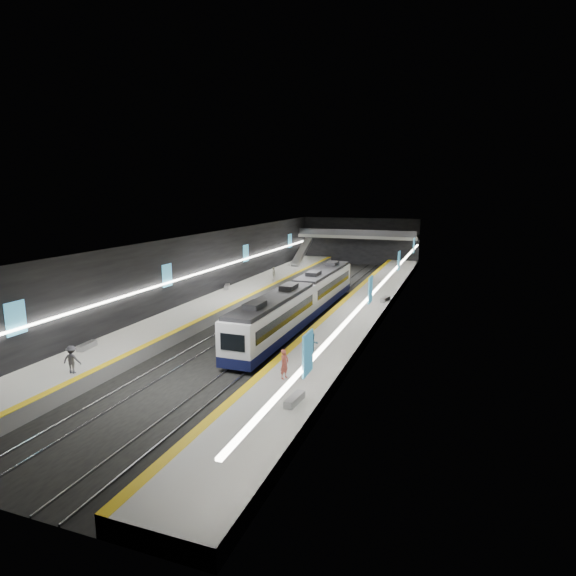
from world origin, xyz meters
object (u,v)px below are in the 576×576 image
at_px(train, 302,299).
at_px(passenger_left_a, 274,274).
at_px(bench_right_far, 385,299).
at_px(bench_left_near, 87,346).
at_px(bench_left_far, 227,287).
at_px(passenger_left_b, 72,360).
at_px(bench_right_near, 295,400).
at_px(passenger_right_a, 284,364).
at_px(escalator, 302,252).
at_px(passenger_right_b, 313,345).

height_order(train, passenger_left_a, train).
height_order(bench_right_far, passenger_left_a, passenger_left_a).
bearing_deg(bench_left_near, bench_left_far, 87.54).
relative_size(train, bench_left_near, 16.92).
xyz_separation_m(passenger_left_a, passenger_left_b, (-0.08, -34.74, 0.03)).
bearing_deg(bench_right_near, passenger_right_a, 124.60).
distance_m(bench_right_near, passenger_left_b, 14.99).
relative_size(bench_left_far, passenger_left_b, 1.02).
distance_m(bench_left_far, passenger_right_a, 29.17).
distance_m(train, escalator, 31.40).
relative_size(passenger_right_b, passenger_left_a, 0.93).
bearing_deg(bench_left_far, train, -53.88).
height_order(train, passenger_left_b, train).
xyz_separation_m(bench_left_near, passenger_right_b, (16.31, 4.37, 0.61)).
relative_size(bench_right_near, passenger_right_a, 0.97).
distance_m(bench_left_far, passenger_left_a, 7.59).
bearing_deg(escalator, passenger_left_b, -88.53).
bearing_deg(train, bench_right_near, -72.56).
height_order(passenger_left_a, passenger_left_b, passenger_left_b).
height_order(bench_left_near, bench_right_near, bench_right_near).
relative_size(bench_left_far, bench_right_far, 0.98).
relative_size(escalator, passenger_left_b, 4.35).
xyz_separation_m(passenger_right_b, passenger_left_a, (-13.49, 26.14, 0.07)).
relative_size(bench_left_near, passenger_left_a, 1.00).
relative_size(passenger_right_a, passenger_left_b, 1.03).
distance_m(bench_right_near, passenger_right_a, 3.74).
distance_m(bench_left_near, passenger_left_a, 30.65).
height_order(escalator, bench_right_near, escalator).
relative_size(bench_right_near, passenger_left_a, 1.03).
bearing_deg(bench_right_near, bench_right_far, 93.60).
height_order(passenger_right_b, passenger_left_a, passenger_left_a).
bearing_deg(passenger_right_b, train, 67.18).
xyz_separation_m(bench_left_far, bench_right_far, (19.00, -0.29, 0.00)).
bearing_deg(passenger_left_a, passenger_right_a, 17.67).
bearing_deg(escalator, bench_right_far, -53.15).
bearing_deg(passenger_right_a, passenger_left_b, 122.14).
distance_m(bench_right_near, passenger_right_b, 8.05).
xyz_separation_m(bench_left_near, bench_right_near, (17.70, -3.53, 0.01)).
bearing_deg(bench_left_near, bench_right_far, 48.02).
bearing_deg(bench_right_far, passenger_left_b, -108.83).
relative_size(bench_right_near, passenger_left_b, 0.99).
height_order(bench_right_near, passenger_right_a, passenger_right_a).
distance_m(bench_left_near, bench_right_near, 18.05).
xyz_separation_m(bench_right_far, passenger_left_a, (-15.63, 7.06, 0.66)).
height_order(bench_right_far, passenger_right_b, passenger_right_b).
bearing_deg(bench_left_far, bench_right_near, -78.53).
bearing_deg(bench_left_near, train, 51.25).
xyz_separation_m(train, passenger_right_b, (4.86, -12.00, -0.37)).
distance_m(bench_left_near, passenger_left_b, 5.09).
bearing_deg(bench_left_near, escalator, 84.41).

